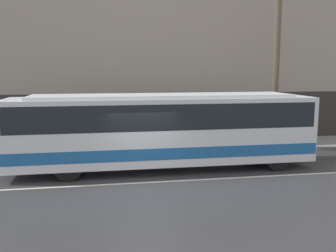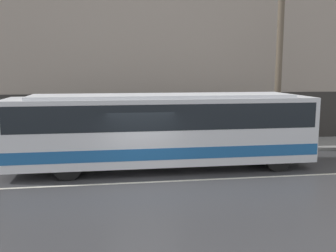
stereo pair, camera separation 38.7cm
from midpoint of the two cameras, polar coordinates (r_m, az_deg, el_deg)
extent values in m
plane|color=#38383A|center=(13.77, -4.44, -8.60)|extent=(60.00, 60.00, 0.00)
cube|color=gray|center=(19.10, -6.11, -3.56)|extent=(60.00, 3.08, 0.13)
cube|color=gray|center=(20.48, -6.73, 14.39)|extent=(60.00, 0.30, 12.32)
cube|color=#2D2B28|center=(20.38, -6.47, 1.00)|extent=(60.00, 0.06, 2.80)
cube|color=beige|center=(13.77, -4.44, -8.59)|extent=(54.00, 0.14, 0.01)
cube|color=silver|center=(15.25, -1.47, -0.51)|extent=(12.26, 2.47, 2.61)
cube|color=#1E5999|center=(15.39, -1.46, -3.28)|extent=(12.20, 2.50, 0.45)
cube|color=black|center=(15.17, -1.48, 1.84)|extent=(11.89, 2.49, 0.99)
cube|color=orange|center=(17.12, 19.12, 3.77)|extent=(0.12, 1.85, 0.28)
cube|color=silver|center=(15.10, -1.49, 4.62)|extent=(10.42, 2.10, 0.12)
cylinder|color=black|center=(15.79, 15.69, -4.60)|extent=(1.10, 0.28, 1.10)
cylinder|color=black|center=(17.70, 12.67, -3.09)|extent=(1.10, 0.28, 1.10)
cylinder|color=black|center=(14.33, -15.77, -5.94)|extent=(1.10, 0.28, 1.10)
cylinder|color=black|center=(16.41, -15.05, -4.08)|extent=(1.10, 0.28, 1.10)
cylinder|color=brown|center=(19.54, 15.62, 9.38)|extent=(0.32, 0.32, 8.63)
camera|label=1|loc=(0.19, -90.73, -0.11)|focal=40.00mm
camera|label=2|loc=(0.19, 89.27, 0.11)|focal=40.00mm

